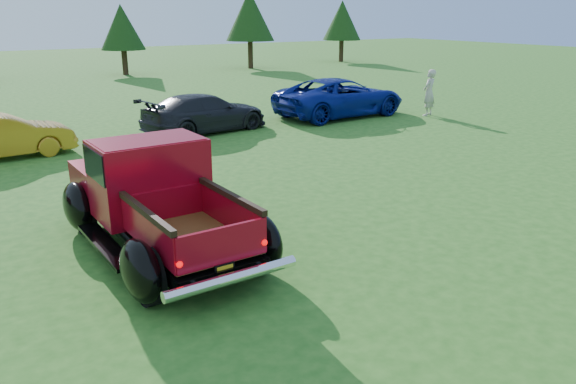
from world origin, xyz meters
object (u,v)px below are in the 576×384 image
object	(u,v)px
pickup_truck	(151,195)
show_car_yellow	(1,136)
tree_mid_right	(122,27)
spectator	(429,93)
show_car_grey	(205,113)
tree_east	(250,16)
show_car_blue	(340,97)
tree_far_east	(342,20)

from	to	relation	value
pickup_truck	show_car_yellow	size ratio (longest dim) A/B	1.36
tree_mid_right	spectator	bearing A→B (deg)	-75.60
tree_mid_right	show_car_grey	size ratio (longest dim) A/B	0.99
spectator	tree_east	bearing A→B (deg)	-121.29
pickup_truck	show_car_grey	size ratio (longest dim) A/B	1.15
tree_mid_right	tree_east	size ratio (longest dim) A/B	0.81
tree_mid_right	tree_east	distance (m)	9.04
tree_mid_right	spectator	world-z (taller)	tree_mid_right
show_car_blue	tree_mid_right	bearing A→B (deg)	4.47
show_car_yellow	tree_far_east	bearing A→B (deg)	-56.85
tree_far_east	show_car_blue	size ratio (longest dim) A/B	0.90
pickup_truck	show_car_yellow	distance (m)	8.26
show_car_grey	spectator	world-z (taller)	spectator
pickup_truck	show_car_grey	distance (m)	9.71
show_car_yellow	show_car_grey	world-z (taller)	show_car_grey
tree_mid_right	spectator	xyz separation A→B (m)	(5.50, -21.42, -2.07)
pickup_truck	show_car_blue	world-z (taller)	pickup_truck
show_car_yellow	show_car_grey	size ratio (longest dim) A/B	0.85
tree_far_east	show_car_yellow	world-z (taller)	tree_far_east
tree_far_east	show_car_grey	size ratio (longest dim) A/B	1.08
tree_mid_right	spectator	size ratio (longest dim) A/B	2.45
tree_far_east	show_car_yellow	size ratio (longest dim) A/B	1.27
tree_mid_right	show_car_yellow	bearing A→B (deg)	-115.48
show_car_grey	tree_mid_right	bearing A→B (deg)	-19.14
pickup_truck	show_car_blue	xyz separation A→B (m)	(10.52, 8.39, -0.15)
tree_mid_right	spectator	distance (m)	22.21
tree_far_east	spectator	world-z (taller)	tree_far_east
show_car_yellow	spectator	distance (m)	15.08
tree_mid_right	tree_far_east	xyz separation A→B (m)	(18.00, 0.50, 0.27)
tree_east	show_car_blue	world-z (taller)	tree_east
tree_far_east	pickup_truck	bearing A→B (deg)	-132.33
pickup_truck	show_car_yellow	bearing A→B (deg)	98.52
tree_far_east	spectator	size ratio (longest dim) A/B	2.68
tree_far_east	tree_east	bearing A→B (deg)	-173.66
tree_east	spectator	world-z (taller)	tree_east
tree_mid_right	show_car_yellow	xyz separation A→B (m)	(-9.50, -19.94, -2.35)
tree_far_east	show_car_grey	bearing A→B (deg)	-136.51
tree_mid_right	show_car_blue	distance (m)	19.95
pickup_truck	spectator	size ratio (longest dim) A/B	2.86
tree_mid_right	show_car_blue	size ratio (longest dim) A/B	0.83
tree_mid_right	show_car_grey	xyz separation A→B (m)	(-3.21, -19.62, -2.33)
show_car_blue	spectator	world-z (taller)	spectator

